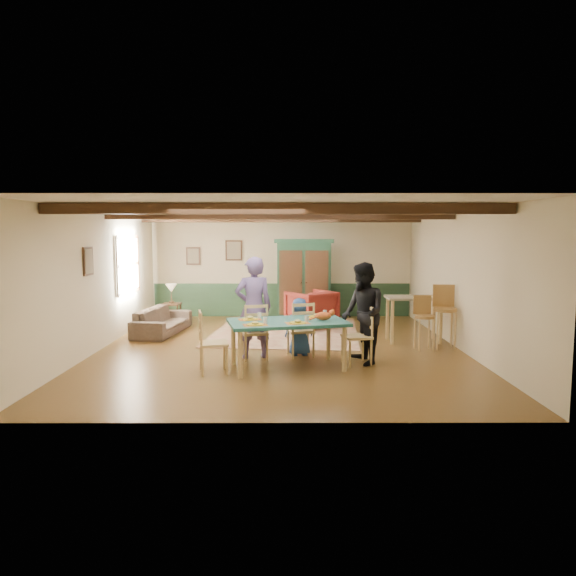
{
  "coord_description": "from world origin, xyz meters",
  "views": [
    {
      "loc": [
        0.13,
        -9.9,
        2.24
      ],
      "look_at": [
        0.16,
        0.43,
        1.15
      ],
      "focal_mm": 32.0,
      "sensor_mm": 36.0,
      "label": 1
    }
  ],
  "objects_px": {
    "dining_chair_far_right": "(301,329)",
    "armoire": "(304,280)",
    "dining_table": "(287,345)",
    "dining_chair_far_left": "(255,331)",
    "dining_chair_end_left": "(213,342)",
    "cat": "(323,315)",
    "person_man": "(254,308)",
    "counter_table": "(413,319)",
    "person_child": "(299,327)",
    "table_lamp": "(171,294)",
    "dining_chair_end_right": "(357,335)",
    "bar_stool_left": "(424,323)",
    "person_woman": "(363,313)",
    "armchair": "(311,309)",
    "bar_stool_right": "(445,317)",
    "sofa": "(162,321)",
    "end_table": "(172,314)"
  },
  "relations": [
    {
      "from": "dining_chair_far_right",
      "to": "armoire",
      "type": "distance_m",
      "value": 3.92
    },
    {
      "from": "dining_table",
      "to": "dining_chair_far_left",
      "type": "xyz_separation_m",
      "value": [
        -0.59,
        0.65,
        0.11
      ]
    },
    {
      "from": "dining_chair_end_left",
      "to": "dining_table",
      "type": "bearing_deg",
      "value": -90.0
    },
    {
      "from": "cat",
      "to": "dining_chair_far_right",
      "type": "bearing_deg",
      "value": 100.37
    },
    {
      "from": "person_man",
      "to": "counter_table",
      "type": "xyz_separation_m",
      "value": [
        3.24,
        1.4,
        -0.44
      ]
    },
    {
      "from": "person_child",
      "to": "table_lamp",
      "type": "relative_size",
      "value": 2.21
    },
    {
      "from": "dining_chair_end_right",
      "to": "bar_stool_left",
      "type": "relative_size",
      "value": 0.96
    },
    {
      "from": "person_woman",
      "to": "armchair",
      "type": "height_order",
      "value": "person_woman"
    },
    {
      "from": "bar_stool_right",
      "to": "person_man",
      "type": "bearing_deg",
      "value": -162.7
    },
    {
      "from": "armchair",
      "to": "dining_chair_far_left",
      "type": "bearing_deg",
      "value": 33.35
    },
    {
      "from": "sofa",
      "to": "bar_stool_left",
      "type": "xyz_separation_m",
      "value": [
        5.48,
        -1.71,
        0.24
      ]
    },
    {
      "from": "dining_table",
      "to": "end_table",
      "type": "distance_m",
      "value": 5.08
    },
    {
      "from": "dining_chair_far_right",
      "to": "armchair",
      "type": "height_order",
      "value": "dining_chair_far_right"
    },
    {
      "from": "end_table",
      "to": "dining_chair_far_right",
      "type": "bearing_deg",
      "value": -47.07
    },
    {
      "from": "table_lamp",
      "to": "person_woman",
      "type": "bearing_deg",
      "value": -43.02
    },
    {
      "from": "person_child",
      "to": "cat",
      "type": "distance_m",
      "value": 1.04
    },
    {
      "from": "dining_chair_end_right",
      "to": "bar_stool_right",
      "type": "bearing_deg",
      "value": 109.6
    },
    {
      "from": "table_lamp",
      "to": "armchair",
      "type": "bearing_deg",
      "value": -7.11
    },
    {
      "from": "dining_table",
      "to": "dining_chair_far_left",
      "type": "distance_m",
      "value": 0.88
    },
    {
      "from": "person_man",
      "to": "table_lamp",
      "type": "bearing_deg",
      "value": -69.82
    },
    {
      "from": "bar_stool_left",
      "to": "armoire",
      "type": "bearing_deg",
      "value": 120.49
    },
    {
      "from": "dining_table",
      "to": "dining_chair_end_right",
      "type": "relative_size",
      "value": 1.89
    },
    {
      "from": "dining_chair_far_left",
      "to": "person_woman",
      "type": "distance_m",
      "value": 1.96
    },
    {
      "from": "person_woman",
      "to": "bar_stool_right",
      "type": "distance_m",
      "value": 2.16
    },
    {
      "from": "dining_chair_end_left",
      "to": "sofa",
      "type": "xyz_separation_m",
      "value": [
        -1.64,
        3.34,
        -0.22
      ]
    },
    {
      "from": "armchair",
      "to": "table_lamp",
      "type": "bearing_deg",
      "value": -43.13
    },
    {
      "from": "dining_table",
      "to": "dining_chair_far_right",
      "type": "height_order",
      "value": "dining_chair_far_right"
    },
    {
      "from": "dining_chair_far_right",
      "to": "cat",
      "type": "distance_m",
      "value": 0.97
    },
    {
      "from": "dining_table",
      "to": "counter_table",
      "type": "height_order",
      "value": "counter_table"
    },
    {
      "from": "dining_table",
      "to": "dining_chair_far_left",
      "type": "bearing_deg",
      "value": 132.08
    },
    {
      "from": "dining_table",
      "to": "person_man",
      "type": "xyz_separation_m",
      "value": [
        -0.61,
        0.74,
        0.52
      ]
    },
    {
      "from": "person_child",
      "to": "bar_stool_left",
      "type": "relative_size",
      "value": 1.02
    },
    {
      "from": "person_woman",
      "to": "bar_stool_right",
      "type": "relative_size",
      "value": 1.41
    },
    {
      "from": "dining_chair_far_left",
      "to": "person_woman",
      "type": "bearing_deg",
      "value": 156.43
    },
    {
      "from": "dining_chair_far_right",
      "to": "person_man",
      "type": "bearing_deg",
      "value": -5.71
    },
    {
      "from": "person_woman",
      "to": "table_lamp",
      "type": "distance_m",
      "value": 5.7
    },
    {
      "from": "armoire",
      "to": "armchair",
      "type": "xyz_separation_m",
      "value": [
        0.14,
        -0.96,
        -0.6
      ]
    },
    {
      "from": "dining_chair_far_right",
      "to": "counter_table",
      "type": "distance_m",
      "value": 2.72
    },
    {
      "from": "person_child",
      "to": "end_table",
      "type": "distance_m",
      "value": 4.5
    },
    {
      "from": "dining_chair_end_right",
      "to": "dining_chair_far_right",
      "type": "bearing_deg",
      "value": -133.83
    },
    {
      "from": "bar_stool_left",
      "to": "armchair",
      "type": "bearing_deg",
      "value": 127.98
    },
    {
      "from": "armchair",
      "to": "end_table",
      "type": "distance_m",
      "value": 3.48
    },
    {
      "from": "table_lamp",
      "to": "counter_table",
      "type": "distance_m",
      "value": 5.88
    },
    {
      "from": "table_lamp",
      "to": "end_table",
      "type": "bearing_deg",
      "value": 0.0
    },
    {
      "from": "dining_chair_far_left",
      "to": "person_woman",
      "type": "height_order",
      "value": "person_woman"
    },
    {
      "from": "person_child",
      "to": "bar_stool_right",
      "type": "height_order",
      "value": "bar_stool_right"
    },
    {
      "from": "sofa",
      "to": "dining_chair_far_right",
      "type": "bearing_deg",
      "value": -118.08
    },
    {
      "from": "sofa",
      "to": "dining_table",
      "type": "bearing_deg",
      "value": -129.5
    },
    {
      "from": "dining_chair_end_right",
      "to": "bar_stool_left",
      "type": "bearing_deg",
      "value": 113.6
    },
    {
      "from": "dining_chair_end_left",
      "to": "person_woman",
      "type": "bearing_deg",
      "value": -90.0
    }
  ]
}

